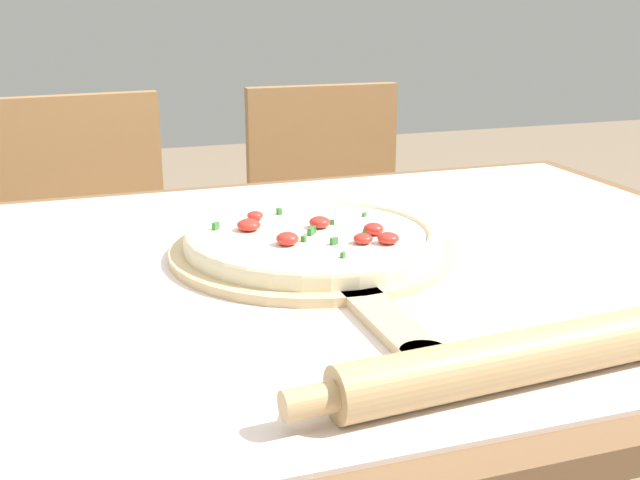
{
  "coord_description": "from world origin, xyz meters",
  "views": [
    {
      "loc": [
        -0.33,
        -0.93,
        1.12
      ],
      "look_at": [
        -0.02,
        0.0,
        0.81
      ],
      "focal_mm": 45.0,
      "sensor_mm": 36.0,
      "label": 1
    }
  ],
  "objects_px": {
    "pizza": "(313,237)",
    "rolling_pin": "(505,361)",
    "chair_right": "(333,244)",
    "pizza_peel": "(317,255)",
    "chair_left": "(91,269)"
  },
  "relations": [
    {
      "from": "chair_left",
      "to": "chair_right",
      "type": "distance_m",
      "value": 0.58
    },
    {
      "from": "pizza",
      "to": "pizza_peel",
      "type": "bearing_deg",
      "value": -90.04
    },
    {
      "from": "pizza",
      "to": "chair_right",
      "type": "distance_m",
      "value": 0.91
    },
    {
      "from": "pizza_peel",
      "to": "chair_left",
      "type": "distance_m",
      "value": 0.9
    },
    {
      "from": "chair_right",
      "to": "rolling_pin",
      "type": "bearing_deg",
      "value": -101.47
    },
    {
      "from": "pizza",
      "to": "chair_right",
      "type": "xyz_separation_m",
      "value": [
        0.32,
        0.81,
        -0.29
      ]
    },
    {
      "from": "chair_right",
      "to": "chair_left",
      "type": "bearing_deg",
      "value": -178.71
    },
    {
      "from": "pizza_peel",
      "to": "chair_right",
      "type": "distance_m",
      "value": 0.92
    },
    {
      "from": "rolling_pin",
      "to": "chair_right",
      "type": "bearing_deg",
      "value": 77.26
    },
    {
      "from": "pizza",
      "to": "rolling_pin",
      "type": "distance_m",
      "value": 0.41
    },
    {
      "from": "pizza",
      "to": "rolling_pin",
      "type": "bearing_deg",
      "value": -83.68
    },
    {
      "from": "chair_right",
      "to": "pizza_peel",
      "type": "bearing_deg",
      "value": -109.89
    },
    {
      "from": "rolling_pin",
      "to": "chair_right",
      "type": "relative_size",
      "value": 0.47
    },
    {
      "from": "pizza_peel",
      "to": "chair_right",
      "type": "height_order",
      "value": "chair_right"
    },
    {
      "from": "pizza_peel",
      "to": "chair_left",
      "type": "bearing_deg",
      "value": 107.48
    }
  ]
}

